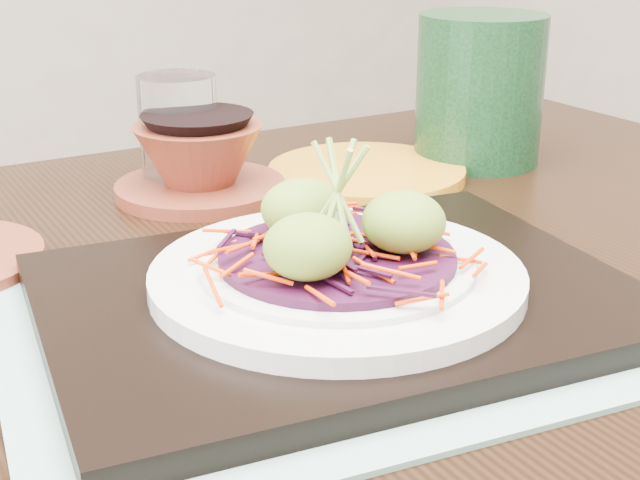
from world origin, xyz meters
TOP-DOWN VIEW (x-y plane):
  - dining_table at (-0.03, 0.09)m, footprint 1.35×0.97m
  - placemat at (-0.03, 0.02)m, footprint 0.52×0.44m
  - serving_tray at (-0.03, 0.02)m, footprint 0.45×0.37m
  - white_plate at (-0.03, 0.02)m, footprint 0.26×0.26m
  - cabbage_bed at (-0.03, 0.02)m, footprint 0.16×0.16m
  - carrot_julienne at (-0.03, 0.02)m, footprint 0.20×0.20m
  - guacamole_scoops at (-0.03, 0.02)m, footprint 0.14×0.12m
  - scallion_garnish at (-0.03, 0.02)m, footprint 0.06×0.06m
  - water_glass at (0.02, 0.35)m, footprint 0.09×0.09m
  - terracotta_bowl_set at (0.02, 0.31)m, footprint 0.20×0.20m
  - yellow_plate at (0.19, 0.26)m, footprint 0.23×0.23m
  - green_jar at (0.33, 0.24)m, footprint 0.17×0.17m

SIDE VIEW (x-z plane):
  - dining_table at x=-0.03m, z-range 0.29..1.10m
  - placemat at x=-0.03m, z-range 0.80..0.80m
  - yellow_plate at x=0.19m, z-range 0.80..0.81m
  - serving_tray at x=-0.03m, z-range 0.80..0.82m
  - white_plate at x=-0.03m, z-range 0.82..0.84m
  - terracotta_bowl_set at x=0.02m, z-range 0.80..0.87m
  - cabbage_bed at x=-0.03m, z-range 0.84..0.85m
  - carrot_julienne at x=-0.03m, z-range 0.85..0.86m
  - water_glass at x=0.02m, z-range 0.80..0.91m
  - guacamole_scoops at x=-0.03m, z-range 0.84..0.89m
  - green_jar at x=0.33m, z-range 0.80..0.96m
  - scallion_garnish at x=-0.03m, z-range 0.84..0.93m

